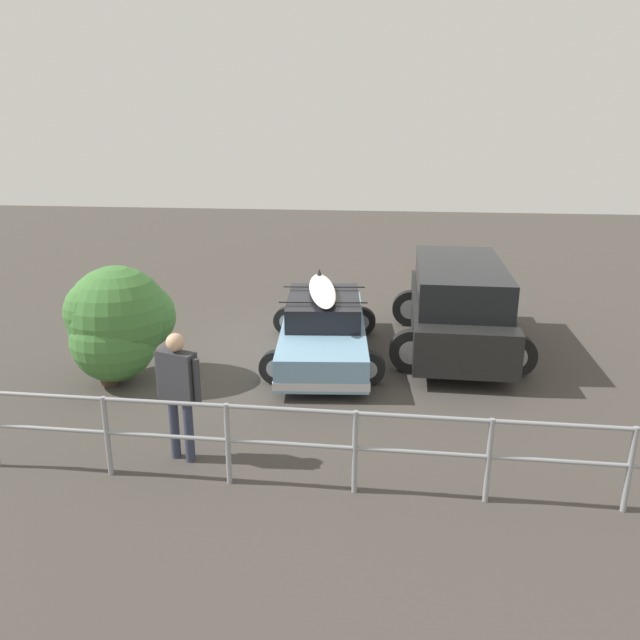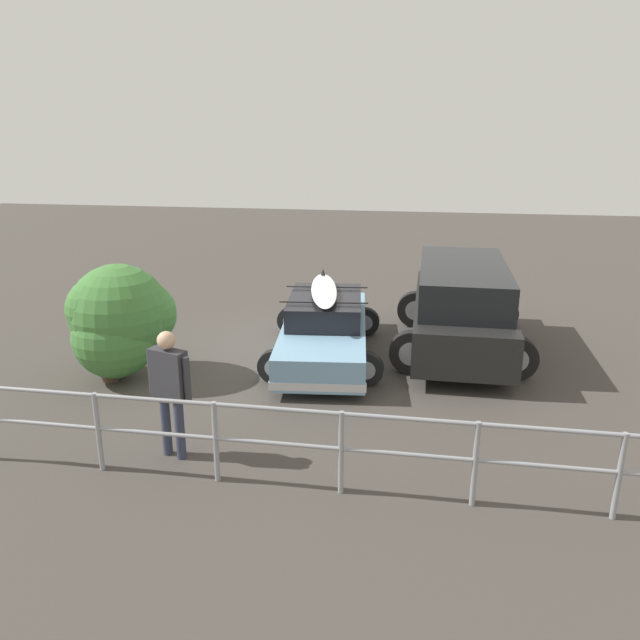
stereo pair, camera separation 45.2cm
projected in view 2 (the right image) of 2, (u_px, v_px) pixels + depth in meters
ground_plane at (297, 350)px, 12.86m from camera, size 44.00×44.00×0.02m
sedan_car at (325, 328)px, 12.36m from camera, size 2.50×4.60×1.48m
suv_car at (461, 306)px, 12.60m from camera, size 2.73×4.97×1.79m
person_bystander at (170, 383)px, 8.41m from camera, size 0.68×0.37×1.84m
railing_fence at (341, 440)px, 7.65m from camera, size 9.78×0.21×1.12m
bush_near_left at (119, 319)px, 11.15m from camera, size 1.85×1.83×2.10m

